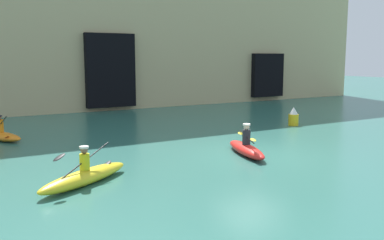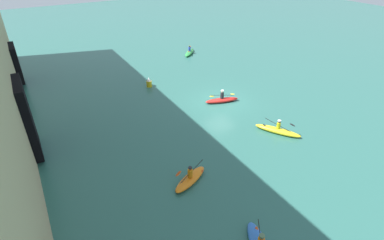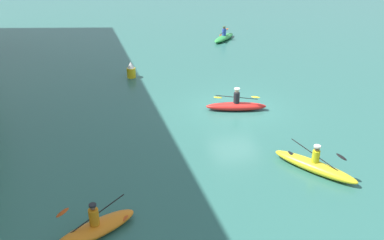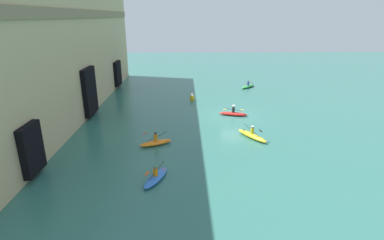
{
  "view_description": "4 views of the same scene",
  "coord_description": "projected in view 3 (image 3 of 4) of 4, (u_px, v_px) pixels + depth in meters",
  "views": [
    {
      "loc": [
        -9.95,
        -12.62,
        3.67
      ],
      "look_at": [
        -1.29,
        2.24,
        1.14
      ],
      "focal_mm": 40.0,
      "sensor_mm": 36.0,
      "label": 1
    },
    {
      "loc": [
        -19.89,
        14.67,
        12.56
      ],
      "look_at": [
        -4.87,
        5.93,
        2.25
      ],
      "focal_mm": 28.0,
      "sensor_mm": 36.0,
      "label": 2
    },
    {
      "loc": [
        -18.88,
        7.93,
        8.88
      ],
      "look_at": [
        -3.48,
        3.39,
        1.35
      ],
      "focal_mm": 40.0,
      "sensor_mm": 36.0,
      "label": 3
    },
    {
      "loc": [
        -31.28,
        5.27,
        10.37
      ],
      "look_at": [
        -4.04,
        4.66,
        0.87
      ],
      "focal_mm": 28.0,
      "sensor_mm": 36.0,
      "label": 4
    }
  ],
  "objects": [
    {
      "name": "ground_plane",
      "position": [
        236.0,
        108.0,
        22.2
      ],
      "size": [
        120.0,
        120.0,
        0.0
      ],
      "primitive_type": "plane",
      "color": "#2D665B"
    },
    {
      "name": "kayak_orange",
      "position": [
        95.0,
        228.0,
        13.23
      ],
      "size": [
        1.9,
        2.88,
        1.25
      ],
      "rotation": [
        0.0,
        0.0,
        2.01
      ],
      "color": "orange",
      "rests_on": "ground"
    },
    {
      "name": "kayak_red",
      "position": [
        236.0,
        106.0,
        21.91
      ],
      "size": [
        1.48,
        3.16,
        1.19
      ],
      "rotation": [
        0.0,
        0.0,
        4.44
      ],
      "color": "red",
      "rests_on": "ground"
    },
    {
      "name": "kayak_yellow",
      "position": [
        315.0,
        166.0,
        16.55
      ],
      "size": [
        3.34,
        2.37,
        1.13
      ],
      "rotation": [
        0.0,
        0.0,
        0.54
      ],
      "color": "yellow",
      "rests_on": "ground"
    },
    {
      "name": "kayak_green",
      "position": [
        224.0,
        37.0,
        34.75
      ],
      "size": [
        2.86,
        2.82,
        1.12
      ],
      "rotation": [
        0.0,
        0.0,
        5.51
      ],
      "color": "green",
      "rests_on": "ground"
    },
    {
      "name": "marker_buoy",
      "position": [
        131.0,
        70.0,
        26.38
      ],
      "size": [
        0.54,
        0.54,
        1.0
      ],
      "color": "yellow",
      "rests_on": "ground"
    }
  ]
}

